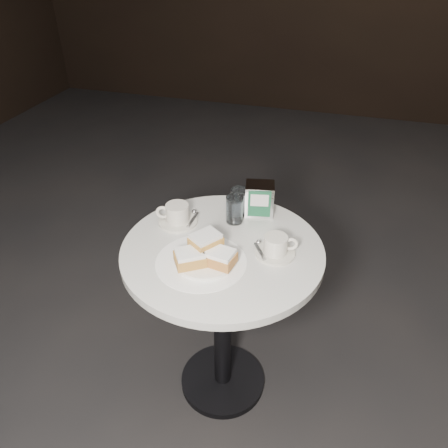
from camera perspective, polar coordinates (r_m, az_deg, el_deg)
The scene contains 9 objects.
ground at distance 2.04m, azimuth -0.17°, elevation -19.88°, with size 7.00×7.00×0.00m, color black.
cafe_table at distance 1.63m, azimuth -0.20°, elevation -8.61°, with size 0.70×0.70×0.74m.
sugar_spill at distance 1.44m, azimuth -3.01°, elevation -4.93°, with size 0.30×0.30×0.00m, color white.
beignet_plate at distance 1.42m, azimuth -2.49°, elevation -4.06°, with size 0.23×0.23×0.09m.
coffee_cup_left at distance 1.62m, azimuth -6.13°, elevation 1.18°, with size 0.18×0.18×0.08m.
coffee_cup_right at distance 1.47m, azimuth 6.80°, elevation -2.95°, with size 0.17×0.17×0.07m.
water_glass_left at distance 1.65m, azimuth 2.00°, elevation 2.85°, with size 0.09×0.09×0.11m.
water_glass_right at distance 1.61m, azimuth 1.38°, elevation 1.87°, with size 0.07×0.07×0.10m.
napkin_dispenser at distance 1.65m, azimuth 4.65°, elevation 3.27°, with size 0.12×0.11×0.12m.
Camera 1 is at (0.34, -1.14, 1.66)m, focal length 35.00 mm.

